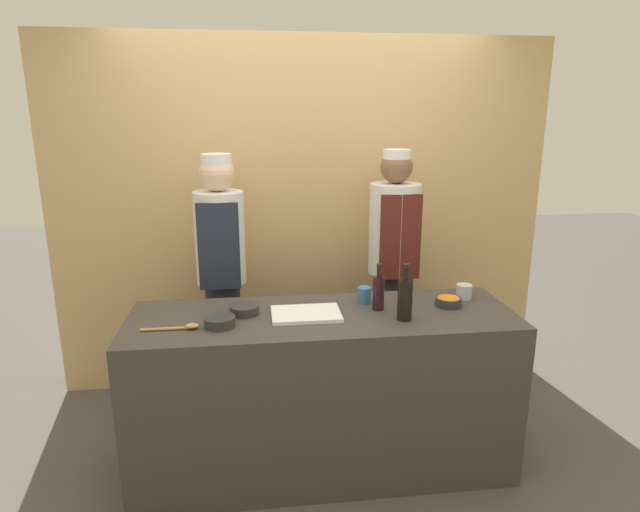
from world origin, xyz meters
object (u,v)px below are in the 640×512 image
chef_right (393,267)px  wooden_spoon (180,327)px  cup_steel (464,291)px  chef_left (222,273)px  sauce_bowl_orange (448,301)px  bottle_soy (405,298)px  bottle_wine (379,292)px  sauce_bowl_yellow (220,321)px  cutting_board (306,314)px  sauce_bowl_white (244,309)px  cup_blue (364,295)px

chef_right → wooden_spoon: bearing=-147.2°
cup_steel → chef_left: bearing=158.1°
sauce_bowl_orange → chef_left: 1.41m
bottle_soy → chef_left: chef_left is taller
bottle_wine → sauce_bowl_orange: bearing=0.8°
wooden_spoon → sauce_bowl_yellow: bearing=6.7°
bottle_wine → cup_steel: bearing=12.2°
cutting_board → wooden_spoon: 0.63m
sauce_bowl_yellow → sauce_bowl_white: 0.19m
cutting_board → wooden_spoon: (-0.62, -0.11, 0.00)m
sauce_bowl_orange → chef_right: chef_right is taller
sauce_bowl_yellow → bottle_wine: (0.82, 0.13, 0.07)m
chef_right → cup_steel: bearing=-64.3°
bottle_wine → wooden_spoon: size_ratio=0.91×
sauce_bowl_white → bottle_wine: bearing=-1.7°
wooden_spoon → sauce_bowl_orange: bearing=6.5°
cup_blue → cup_steel: 0.57m
cutting_board → cup_steel: bearing=9.8°
cup_steel → wooden_spoon: bearing=-170.2°
sauce_bowl_white → wooden_spoon: 0.35m
sauce_bowl_yellow → cutting_board: size_ratio=0.43×
bottle_wine → wooden_spoon: 1.03m
sauce_bowl_white → cup_steel: cup_steel is taller
sauce_bowl_yellow → cutting_board: (0.43, 0.09, -0.02)m
sauce_bowl_yellow → chef_left: chef_left is taller
sauce_bowl_orange → chef_right: size_ratio=0.08×
bottle_wine → chef_left: size_ratio=0.15×
sauce_bowl_orange → chef_left: bearing=152.1°
sauce_bowl_white → cutting_board: size_ratio=0.43×
sauce_bowl_yellow → cup_steel: (1.34, 0.24, 0.01)m
sauce_bowl_white → chef_right: chef_right is taller
bottle_wine → chef_right: bearing=69.1°
bottle_soy → wooden_spoon: size_ratio=1.06×
cutting_board → chef_right: size_ratio=0.21×
cutting_board → bottle_soy: bottle_soy is taller
wooden_spoon → chef_right: (1.27, 0.82, 0.02)m
sauce_bowl_orange → wooden_spoon: (-1.40, -0.16, -0.01)m
cup_blue → sauce_bowl_orange: bearing=-13.7°
sauce_bowl_yellow → bottle_wine: bottle_wine is taller
cup_steel → chef_left: 1.48m
cup_steel → bottle_soy: bearing=-147.3°
wooden_spoon → chef_right: chef_right is taller
sauce_bowl_yellow → cutting_board: bearing=11.3°
wooden_spoon → chef_right: 1.51m
sauce_bowl_yellow → chef_right: bearing=36.4°
sauce_bowl_orange → chef_left: size_ratio=0.08×
sauce_bowl_yellow → bottle_soy: bearing=-1.7°
bottle_wine → wooden_spoon: bearing=-171.4°
sauce_bowl_yellow → sauce_bowl_white: size_ratio=1.02×
chef_left → bottle_wine: bearing=-37.8°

